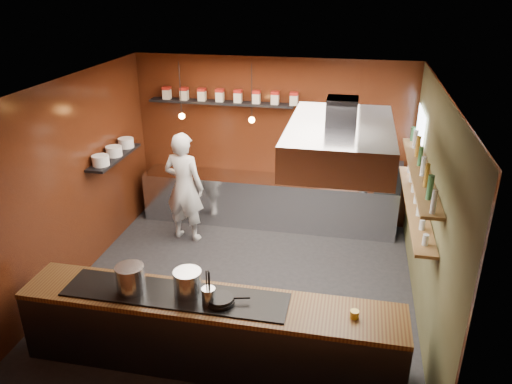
% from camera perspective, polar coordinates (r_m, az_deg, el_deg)
% --- Properties ---
extents(floor, '(5.00, 5.00, 0.00)m').
position_cam_1_polar(floor, '(7.55, -1.65, -10.90)').
color(floor, black).
rests_on(floor, ground).
extents(back_wall, '(5.00, 0.00, 5.00)m').
position_cam_1_polar(back_wall, '(9.11, 1.81, 5.83)').
color(back_wall, '#37130A').
rests_on(back_wall, ground).
extents(left_wall, '(0.00, 5.00, 5.00)m').
position_cam_1_polar(left_wall, '(7.75, -20.11, 1.09)').
color(left_wall, '#37130A').
rests_on(left_wall, ground).
extents(right_wall, '(0.00, 5.00, 5.00)m').
position_cam_1_polar(right_wall, '(6.74, 19.38, -2.14)').
color(right_wall, '#494929').
rests_on(right_wall, ground).
extents(ceiling, '(5.00, 5.00, 0.00)m').
position_cam_1_polar(ceiling, '(6.36, -1.96, 12.01)').
color(ceiling, silver).
rests_on(ceiling, back_wall).
extents(window_pane, '(0.00, 1.00, 1.00)m').
position_cam_1_polar(window_pane, '(8.17, 18.10, 5.50)').
color(window_pane, white).
rests_on(window_pane, right_wall).
extents(prep_counter, '(4.60, 0.65, 0.90)m').
position_cam_1_polar(prep_counter, '(9.19, 1.38, -1.04)').
color(prep_counter, silver).
rests_on(prep_counter, floor).
extents(pass_counter, '(4.40, 0.72, 0.94)m').
position_cam_1_polar(pass_counter, '(6.04, -5.29, -15.62)').
color(pass_counter, '#38383D').
rests_on(pass_counter, floor).
extents(tin_shelf, '(2.60, 0.26, 0.04)m').
position_cam_1_polar(tin_shelf, '(8.98, -4.04, 10.16)').
color(tin_shelf, black).
rests_on(tin_shelf, back_wall).
extents(plate_shelf, '(0.30, 1.40, 0.04)m').
position_cam_1_polar(plate_shelf, '(8.46, -15.85, 3.87)').
color(plate_shelf, black).
rests_on(plate_shelf, left_wall).
extents(bottle_shelf_upper, '(0.26, 2.80, 0.04)m').
position_cam_1_polar(bottle_shelf_upper, '(6.84, 18.25, 2.21)').
color(bottle_shelf_upper, brown).
rests_on(bottle_shelf_upper, right_wall).
extents(bottle_shelf_lower, '(0.26, 2.80, 0.04)m').
position_cam_1_polar(bottle_shelf_lower, '(7.01, 17.77, -1.37)').
color(bottle_shelf_lower, brown).
rests_on(bottle_shelf_lower, right_wall).
extents(extractor_hood, '(1.20, 2.00, 0.72)m').
position_cam_1_polar(extractor_hood, '(5.93, 9.57, 5.90)').
color(extractor_hood, '#38383D').
rests_on(extractor_hood, ceiling).
extents(pendant_left, '(0.10, 0.10, 0.95)m').
position_cam_1_polar(pendant_left, '(8.53, -8.49, 8.91)').
color(pendant_left, black).
rests_on(pendant_left, ceiling).
extents(pendant_right, '(0.10, 0.10, 0.95)m').
position_cam_1_polar(pendant_right, '(8.21, -0.49, 8.59)').
color(pendant_right, black).
rests_on(pendant_right, ceiling).
extents(storage_tins, '(2.43, 0.13, 0.22)m').
position_cam_1_polar(storage_tins, '(8.92, -3.12, 10.94)').
color(storage_tins, beige).
rests_on(storage_tins, tin_shelf).
extents(plate_stacks, '(0.26, 1.16, 0.16)m').
position_cam_1_polar(plate_stacks, '(8.43, -15.93, 4.51)').
color(plate_stacks, white).
rests_on(plate_stacks, plate_shelf).
extents(bottles, '(0.06, 2.66, 0.24)m').
position_cam_1_polar(bottles, '(6.79, 18.40, 3.31)').
color(bottles, silver).
rests_on(bottles, bottle_shelf_upper).
extents(wine_glasses, '(0.07, 2.37, 0.13)m').
position_cam_1_polar(wine_glasses, '(6.98, 17.86, -0.73)').
color(wine_glasses, silver).
rests_on(wine_glasses, bottle_shelf_lower).
extents(stockpot_large, '(0.38, 0.38, 0.32)m').
position_cam_1_polar(stockpot_large, '(5.93, -14.14, -9.59)').
color(stockpot_large, silver).
rests_on(stockpot_large, pass_counter).
extents(stockpot_small, '(0.39, 0.39, 0.30)m').
position_cam_1_polar(stockpot_small, '(5.75, -7.80, -10.25)').
color(stockpot_small, silver).
rests_on(stockpot_small, pass_counter).
extents(utensil_crock, '(0.16, 0.16, 0.20)m').
position_cam_1_polar(utensil_crock, '(5.61, -5.43, -11.75)').
color(utensil_crock, '#B9BCC0').
rests_on(utensil_crock, pass_counter).
extents(frying_pan, '(0.48, 0.31, 0.08)m').
position_cam_1_polar(frying_pan, '(5.64, -4.05, -12.23)').
color(frying_pan, black).
rests_on(frying_pan, pass_counter).
extents(butter_jar, '(0.11, 0.11, 0.09)m').
position_cam_1_polar(butter_jar, '(5.55, 11.19, -13.55)').
color(butter_jar, gold).
rests_on(butter_jar, pass_counter).
extents(espresso_machine, '(0.47, 0.45, 0.44)m').
position_cam_1_polar(espresso_machine, '(8.82, 14.95, 1.79)').
color(espresso_machine, black).
rests_on(espresso_machine, prep_counter).
extents(chef, '(0.76, 0.56, 1.93)m').
position_cam_1_polar(chef, '(8.55, -8.22, 0.54)').
color(chef, white).
rests_on(chef, floor).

